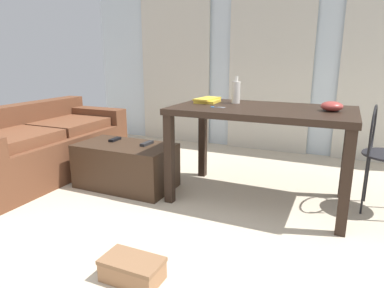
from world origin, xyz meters
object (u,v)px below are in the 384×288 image
tv_remote_secondary (147,143)px  bowl (332,106)px  bottle_near (236,92)px  tv_remote_primary (115,139)px  wire_chair (381,146)px  book_stack (207,100)px  scissors (216,107)px  couch (40,147)px  coffee_table (126,166)px  craft_table (261,120)px  shoebox (132,269)px

tv_remote_secondary → bowl: bearing=7.9°
bottle_near → tv_remote_primary: (-1.10, -0.30, -0.47)m
wire_chair → book_stack: wire_chair is taller
scissors → tv_remote_secondary: size_ratio=0.74×
couch → book_stack: bearing=13.3°
bottle_near → coffee_table: bearing=-157.7°
coffee_table → scissors: (0.86, 0.07, 0.60)m
craft_table → shoebox: craft_table is taller
scissors → tv_remote_primary: size_ratio=0.84×
bowl → tv_remote_secondary: bearing=-173.5°
book_stack → tv_remote_secondary: 0.68m
tv_remote_primary → coffee_table: bearing=-27.8°
craft_table → tv_remote_primary: bearing=-174.2°
scissors → wire_chair: bearing=15.2°
book_stack → scissors: 0.32m
tv_remote_secondary → shoebox: bearing=-60.6°
craft_table → tv_remote_primary: 1.41m
craft_table → wire_chair: (0.90, 0.18, -0.16)m
wire_chair → shoebox: size_ratio=2.51×
bowl → tv_remote_secondary: size_ratio=0.99×
bottle_near → bowl: size_ratio=1.47×
bottle_near → book_stack: bottle_near is taller
shoebox → bowl: bearing=57.5°
coffee_table → tv_remote_primary: 0.29m
coffee_table → bottle_near: bearing=22.3°
tv_remote_secondary → shoebox: (0.65, -1.22, -0.36)m
wire_chair → scissors: 1.31m
bottle_near → scissors: bottle_near is taller
coffee_table → wire_chair: size_ratio=1.06×
book_stack → tv_remote_primary: size_ratio=2.03×
couch → shoebox: 2.16m
couch → bottle_near: size_ratio=7.77×
couch → wire_chair: (3.12, 0.48, 0.24)m
bowl → scissors: bearing=-168.4°
bowl → tv_remote_secondary: (-1.53, -0.17, -0.41)m
tv_remote_primary → craft_table: bearing=3.4°
coffee_table → bowl: 1.85m
couch → book_stack: size_ratio=6.23×
craft_table → tv_remote_secondary: size_ratio=8.80×
couch → coffee_table: (1.01, 0.07, -0.09)m
craft_table → shoebox: (-0.37, -1.37, -0.63)m
coffee_table → shoebox: bearing=-53.7°
coffee_table → tv_remote_secondary: size_ratio=5.50×
bottle_near → book_stack: size_ratio=0.80×
coffee_table → book_stack: 0.98m
wire_chair → bowl: size_ratio=5.26×
coffee_table → craft_table: bearing=10.4°
scissors → tv_remote_secondary: scissors is taller
wire_chair → craft_table: bearing=-168.5°
craft_table → bottle_near: (-0.27, 0.16, 0.20)m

